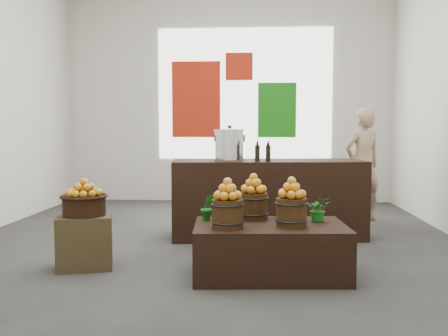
# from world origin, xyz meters

# --- Properties ---
(ground) EXTENTS (7.00, 7.00, 0.00)m
(ground) POSITION_xyz_m (0.00, 0.00, 0.00)
(ground) COLOR #3A3A37
(ground) RESTS_ON ground
(back_wall) EXTENTS (6.00, 0.04, 4.00)m
(back_wall) POSITION_xyz_m (0.00, 3.50, 2.00)
(back_wall) COLOR beige
(back_wall) RESTS_ON ground
(back_opening) EXTENTS (3.20, 0.02, 2.40)m
(back_opening) POSITION_xyz_m (0.30, 3.48, 2.00)
(back_opening) COLOR white
(back_opening) RESTS_ON back_wall
(deco_red_left) EXTENTS (0.90, 0.04, 1.40)m
(deco_red_left) POSITION_xyz_m (-0.60, 3.47, 1.90)
(deco_red_left) COLOR #B1210D
(deco_red_left) RESTS_ON back_wall
(deco_green_right) EXTENTS (0.70, 0.04, 1.00)m
(deco_green_right) POSITION_xyz_m (0.90, 3.47, 1.70)
(deco_green_right) COLOR #166E11
(deco_green_right) RESTS_ON back_wall
(deco_red_upper) EXTENTS (0.50, 0.04, 0.50)m
(deco_red_upper) POSITION_xyz_m (0.20, 3.47, 2.50)
(deco_red_upper) COLOR #B1210D
(deco_red_upper) RESTS_ON back_wall
(crate) EXTENTS (0.61, 0.55, 0.52)m
(crate) POSITION_xyz_m (-1.13, -1.13, 0.26)
(crate) COLOR #483A21
(crate) RESTS_ON ground
(wicker_basket) EXTENTS (0.41, 0.41, 0.19)m
(wicker_basket) POSITION_xyz_m (-1.13, -1.13, 0.61)
(wicker_basket) COLOR black
(wicker_basket) RESTS_ON crate
(apples_in_basket) EXTENTS (0.32, 0.32, 0.17)m
(apples_in_basket) POSITION_xyz_m (-1.13, -1.13, 0.79)
(apples_in_basket) COLOR #A72205
(apples_in_basket) RESTS_ON wicker_basket
(display_table) EXTENTS (1.44, 0.95, 0.48)m
(display_table) POSITION_xyz_m (0.67, -1.26, 0.24)
(display_table) COLOR black
(display_table) RESTS_ON ground
(apple_bucket_front_left) EXTENTS (0.28, 0.28, 0.26)m
(apple_bucket_front_left) POSITION_xyz_m (0.29, -1.48, 0.61)
(apple_bucket_front_left) COLOR #3C2710
(apple_bucket_front_left) RESTS_ON display_table
(apples_in_bucket_front_left) EXTENTS (0.21, 0.21, 0.19)m
(apples_in_bucket_front_left) POSITION_xyz_m (0.29, -1.48, 0.83)
(apples_in_bucket_front_left) COLOR #A72205
(apples_in_bucket_front_left) RESTS_ON apple_bucket_front_left
(apple_bucket_front_right) EXTENTS (0.28, 0.28, 0.26)m
(apple_bucket_front_right) POSITION_xyz_m (0.85, -1.35, 0.61)
(apple_bucket_front_right) COLOR #3C2710
(apple_bucket_front_right) RESTS_ON display_table
(apples_in_bucket_front_right) EXTENTS (0.21, 0.21, 0.19)m
(apples_in_bucket_front_right) POSITION_xyz_m (0.85, -1.35, 0.83)
(apples_in_bucket_front_right) COLOR #A72205
(apples_in_bucket_front_right) RESTS_ON apple_bucket_front_right
(apple_bucket_rear) EXTENTS (0.28, 0.28, 0.26)m
(apple_bucket_rear) POSITION_xyz_m (0.51, -1.01, 0.61)
(apple_bucket_rear) COLOR #3C2710
(apple_bucket_rear) RESTS_ON display_table
(apples_in_bucket_rear) EXTENTS (0.21, 0.21, 0.19)m
(apples_in_bucket_rear) POSITION_xyz_m (0.51, -1.01, 0.83)
(apples_in_bucket_rear) COLOR #A72205
(apples_in_bucket_rear) RESTS_ON apple_bucket_rear
(herb_garnish_right) EXTENTS (0.22, 0.19, 0.24)m
(herb_garnish_right) POSITION_xyz_m (1.13, -1.10, 0.60)
(herb_garnish_right) COLOR #156719
(herb_garnish_right) RESTS_ON display_table
(herb_garnish_left) EXTENTS (0.16, 0.14, 0.25)m
(herb_garnish_left) POSITION_xyz_m (0.07, -1.11, 0.60)
(herb_garnish_left) COLOR #156719
(herb_garnish_left) RESTS_ON display_table
(counter) EXTENTS (2.42, 0.98, 0.96)m
(counter) POSITION_xyz_m (0.68, 0.40, 0.48)
(counter) COLOR black
(counter) RESTS_ON ground
(stock_pot_left) EXTENTS (0.36, 0.36, 0.36)m
(stock_pot_left) POSITION_xyz_m (0.20, 0.35, 1.15)
(stock_pot_left) COLOR silver
(stock_pot_left) RESTS_ON counter
(oil_cruets) EXTENTS (0.18, 0.08, 0.27)m
(oil_cruets) POSITION_xyz_m (0.70, 0.16, 1.10)
(oil_cruets) COLOR black
(oil_cruets) RESTS_ON counter
(shopper) EXTENTS (0.72, 0.62, 1.66)m
(shopper) POSITION_xyz_m (2.08, 1.57, 0.83)
(shopper) COLOR #A28463
(shopper) RESTS_ON ground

